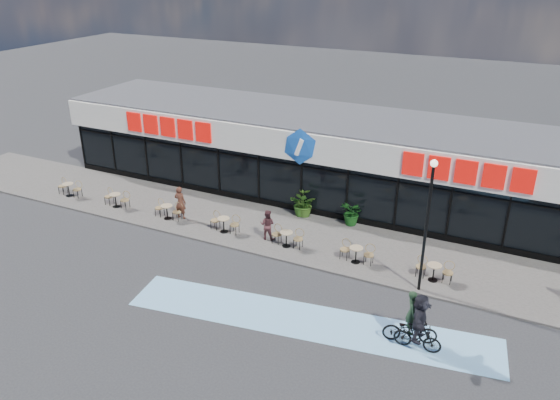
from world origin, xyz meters
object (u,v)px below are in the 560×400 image
Objects in this scene: cyclist_a at (419,324)px; cyclist_b at (410,326)px; potted_plant_left at (303,204)px; potted_plant_right at (302,204)px; lamp_post at (427,216)px; bistro_set_0 at (70,188)px; patron_left at (180,202)px; potted_plant_mid at (352,213)px; patron_right at (267,225)px.

cyclist_a is 1.06× the size of cyclist_b.
potted_plant_left is 0.07m from potted_plant_right.
lamp_post reaches higher than potted_plant_right.
cyclist_a is 0.58m from cyclist_b.
lamp_post is at bearing 96.78° from cyclist_b.
potted_plant_right is at bearing 134.38° from cyclist_b.
patron_left is (7.35, 0.30, 0.42)m from bistro_set_0.
potted_plant_left is 0.74× the size of patron_left.
potted_plant_mid is 9.04m from cyclist_b.
cyclist_a is at bearing -42.20° from cyclist_b.
bistro_set_0 is 12.40m from patron_right.
potted_plant_mid is (2.62, 0.12, -0.00)m from potted_plant_left.
patron_right is at bearing 149.63° from cyclist_a.
potted_plant_mid is 0.58× the size of cyclist_a.
cyclist_b is at bearing 143.47° from patron_right.
cyclist_a reaches higher than patron_right.
cyclist_b is at bearing 137.80° from cyclist_a.
cyclist_a reaches higher than bistro_set_0.
potted_plant_left is 3.10m from patron_right.
patron_left is at bearing -8.03° from patron_right.
potted_plant_right is 0.85× the size of patron_right.
potted_plant_mid is at bearing -141.59° from patron_right.
patron_right is at bearing -134.85° from potted_plant_mid.
cyclist_b is at bearing -12.07° from bistro_set_0.
lamp_post is at bearing -31.43° from potted_plant_left.
lamp_post reaches higher than cyclist_a.
cyclist_a is at bearing -45.68° from potted_plant_left.
lamp_post is at bearing -2.94° from bistro_set_0.
lamp_post is 8.58m from potted_plant_left.
potted_plant_mid reaches higher than potted_plant_right.
potted_plant_left is 1.01× the size of potted_plant_mid.
lamp_post reaches higher than potted_plant_left.
potted_plant_left is 11.02m from cyclist_a.
bistro_set_0 is 15.91m from potted_plant_mid.
patron_left is 13.75m from cyclist_b.
potted_plant_left is at bearing -155.53° from patron_left.
potted_plant_mid is at bearing 134.81° from lamp_post.
cyclist_b reaches higher than patron_right.
potted_plant_left is 10.57m from cyclist_b.
patron_left is (-5.58, -2.94, 0.22)m from potted_plant_left.
patron_left is at bearing -152.21° from potted_plant_left.
cyclist_b is (4.74, -7.70, -0.06)m from potted_plant_mid.
potted_plant_right is at bearing -155.10° from patron_left.
cyclist_a is (20.63, -4.64, 0.49)m from bistro_set_0.
cyclist_a is (13.28, -4.94, 0.08)m from patron_left.
potted_plant_left is 2.62m from potted_plant_mid.
lamp_post is 2.52× the size of cyclist_a.
potted_plant_mid is at bearing 12.17° from bistro_set_0.
patron_right is at bearing 175.39° from patron_left.
lamp_post reaches higher than cyclist_b.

